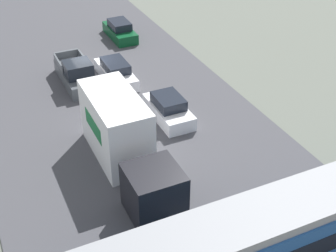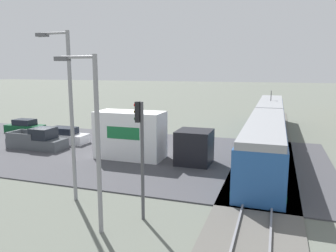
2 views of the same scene
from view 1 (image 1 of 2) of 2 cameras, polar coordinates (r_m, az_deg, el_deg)
ground_plane at (r=35.35m, az=-9.15°, el=5.70°), size 320.00×320.00×0.00m
road_surface at (r=35.33m, az=-9.16°, el=5.76°), size 17.24×49.49×0.08m
box_truck at (r=25.19m, az=-5.38°, el=-1.74°), size 2.56×9.27×3.75m
pickup_truck at (r=34.47m, az=-11.08°, el=6.22°), size 2.02×5.27×1.91m
sedan_car_0 at (r=41.68m, az=-5.88°, el=11.47°), size 1.79×4.33×1.50m
sedan_car_1 at (r=29.79m, az=0.06°, el=2.07°), size 1.88×4.25×1.57m
sedan_car_2 at (r=34.49m, az=-6.38°, el=6.50°), size 1.81×4.79×1.51m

